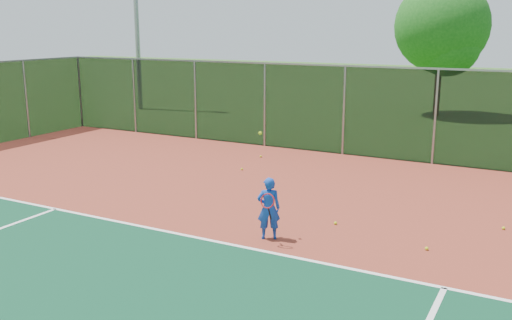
# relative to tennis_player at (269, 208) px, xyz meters

# --- Properties ---
(court_apron) EXTENTS (30.00, 20.00, 0.02)m
(court_apron) POSITION_rel_tennis_player_xyz_m (1.63, -1.68, -0.67)
(court_apron) COLOR maroon
(court_apron) RESTS_ON ground
(fence_back) EXTENTS (30.00, 0.06, 3.03)m
(fence_back) POSITION_rel_tennis_player_xyz_m (1.63, 8.32, 0.89)
(fence_back) COLOR black
(fence_back) RESTS_ON court_apron
(tennis_player) EXTENTS (0.59, 0.67, 2.20)m
(tennis_player) POSITION_rel_tennis_player_xyz_m (0.00, 0.00, 0.00)
(tennis_player) COLOR #123FA9
(tennis_player) RESTS_ON court_apron
(practice_ball_1) EXTENTS (0.07, 0.07, 0.07)m
(practice_ball_1) POSITION_rel_tennis_player_xyz_m (-3.31, 4.75, -0.62)
(practice_ball_1) COLOR #C6D919
(practice_ball_1) RESTS_ON court_apron
(practice_ball_2) EXTENTS (0.07, 0.07, 0.07)m
(practice_ball_2) POSITION_rel_tennis_player_xyz_m (3.01, 0.89, -0.62)
(practice_ball_2) COLOR #C6D919
(practice_ball_2) RESTS_ON court_apron
(practice_ball_3) EXTENTS (0.07, 0.07, 0.07)m
(practice_ball_3) POSITION_rel_tennis_player_xyz_m (0.92, 1.45, -0.62)
(practice_ball_3) COLOR #C6D919
(practice_ball_3) RESTS_ON court_apron
(practice_ball_4) EXTENTS (0.07, 0.07, 0.07)m
(practice_ball_4) POSITION_rel_tennis_player_xyz_m (4.23, 2.85, -0.62)
(practice_ball_4) COLOR #C6D919
(practice_ball_4) RESTS_ON court_apron
(practice_ball_6) EXTENTS (0.07, 0.07, 0.07)m
(practice_ball_6) POSITION_rel_tennis_player_xyz_m (-3.61, 6.57, -0.62)
(practice_ball_6) COLOR #C6D919
(practice_ball_6) RESTS_ON court_apron
(tree_back_left) EXTENTS (4.46, 4.46, 6.56)m
(tree_back_left) POSITION_rel_tennis_player_xyz_m (-0.22, 18.87, 3.44)
(tree_back_left) COLOR #3C2816
(tree_back_left) RESTS_ON ground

